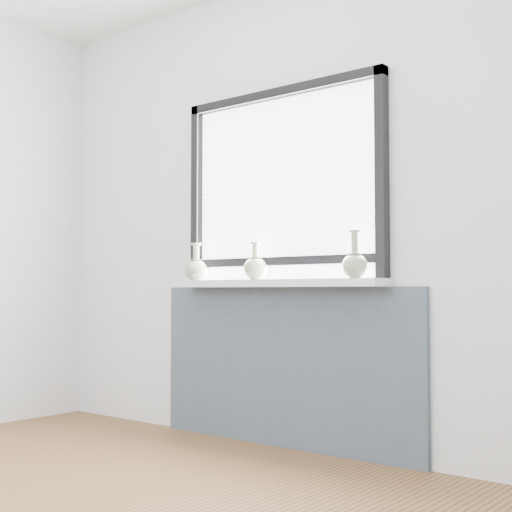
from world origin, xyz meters
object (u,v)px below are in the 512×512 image
Objects in this scene: windowsill at (275,283)px; vase_c at (355,263)px; vase_b at (256,267)px; vase_a at (196,268)px.

vase_c reaches higher than windowsill.
vase_c is at bearing -1.81° from vase_b.
windowsill is 6.06× the size of vase_a.
windowsill is 0.57m from vase_a.
vase_a is 0.43m from vase_b.
windowsill is at bearing 177.29° from vase_c.
vase_a is 1.07m from vase_c.
vase_a is (-0.56, -0.03, 0.09)m from windowsill.
vase_b reaches higher than windowsill.
vase_a reaches higher than vase_b.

